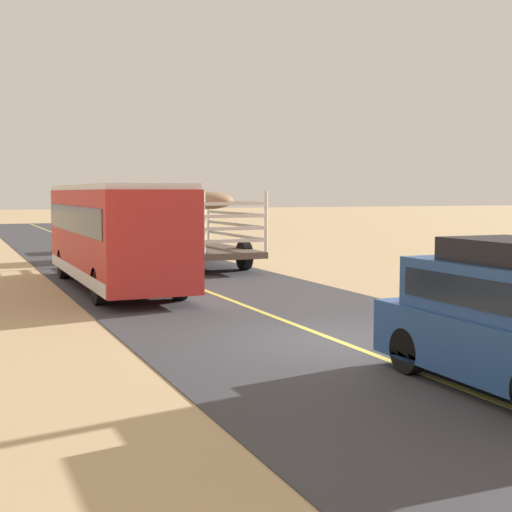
% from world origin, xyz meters
% --- Properties ---
extents(ground_plane, '(240.00, 240.00, 0.00)m').
position_xyz_m(ground_plane, '(0.00, 0.00, 0.00)').
color(ground_plane, tan).
extents(road_surface, '(8.00, 120.00, 0.02)m').
position_xyz_m(road_surface, '(0.00, 0.00, 0.01)').
color(road_surface, '#38383D').
rests_on(road_surface, ground).
extents(road_centre_line, '(0.16, 117.60, 0.00)m').
position_xyz_m(road_centre_line, '(0.00, 0.00, 0.02)').
color(road_centre_line, '#D8CC4C').
rests_on(road_centre_line, road_surface).
extents(livestock_truck, '(2.53, 9.70, 3.02)m').
position_xyz_m(livestock_truck, '(2.26, 17.69, 1.79)').
color(livestock_truck, '#3F7F4C').
rests_on(livestock_truck, road_surface).
extents(bus, '(2.54, 10.00, 3.21)m').
position_xyz_m(bus, '(-2.40, 9.76, 1.75)').
color(bus, red).
rests_on(bus, road_surface).
extents(car_far, '(1.80, 4.40, 1.46)m').
position_xyz_m(car_far, '(0.78, 24.22, 0.69)').
color(car_far, '#264C8C').
rests_on(car_far, road_surface).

